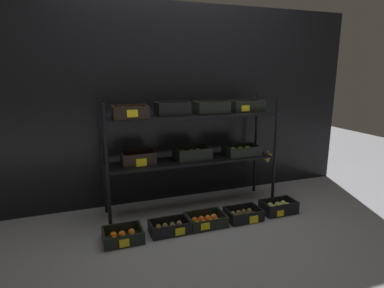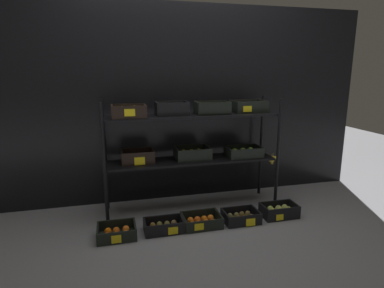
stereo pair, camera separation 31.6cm
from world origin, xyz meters
name	(u,v)px [view 1 (the left image)]	position (x,y,z in m)	size (l,w,h in m)	color
ground_plane	(192,207)	(0.00, 0.00, 0.00)	(10.00, 10.00, 0.00)	gray
storefront_wall	(180,104)	(0.00, 0.39, 1.03)	(4.08, 0.12, 2.05)	black
display_rack	(194,135)	(0.03, 0.00, 0.76)	(1.80, 0.41, 1.12)	black
crate_ground_tangerine	(123,236)	(-0.77, -0.43, 0.04)	(0.32, 0.25, 0.11)	black
crate_ground_kiwi	(170,228)	(-0.36, -0.43, 0.04)	(0.35, 0.21, 0.11)	black
crate_ground_center_tangerine	(206,221)	(-0.01, -0.41, 0.04)	(0.35, 0.26, 0.10)	black
crate_ground_right_kiwi	(243,215)	(0.36, -0.42, 0.04)	(0.33, 0.24, 0.11)	black
crate_ground_pear	(278,207)	(0.77, -0.41, 0.05)	(0.34, 0.21, 0.12)	black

